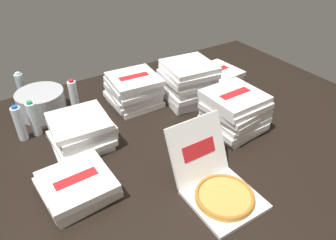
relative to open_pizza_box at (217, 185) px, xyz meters
name	(u,v)px	position (x,y,z in m)	size (l,w,h in m)	color
ground_plane	(179,146)	(0.06, 0.45, -0.07)	(3.20, 2.40, 0.02)	black
open_pizza_box	(217,185)	(0.00, 0.00, 0.00)	(0.34, 0.49, 0.34)	white
pizza_stack_left_far	(133,90)	(0.05, 1.05, 0.05)	(0.38, 0.39, 0.23)	white
pizza_stack_left_mid	(216,76)	(0.81, 0.99, -0.01)	(0.39, 0.39, 0.12)	white
pizza_stack_right_mid	(234,112)	(0.47, 0.40, 0.07)	(0.39, 0.39, 0.27)	white
pizza_stack_left_near	(81,132)	(-0.45, 0.78, 0.03)	(0.38, 0.38, 0.19)	white
pizza_stack_right_far	(188,83)	(0.43, 0.87, 0.09)	(0.39, 0.40, 0.31)	white
pizza_stack_right_near	(77,185)	(-0.62, 0.39, -0.01)	(0.38, 0.38, 0.12)	white
ice_bucket	(42,103)	(-0.57, 1.28, 0.02)	(0.33, 0.33, 0.18)	#B7BABF
water_bottle_0	(34,119)	(-0.67, 1.05, 0.06)	(0.06, 0.06, 0.25)	white
water_bottle_1	(20,123)	(-0.76, 1.04, 0.06)	(0.06, 0.06, 0.25)	white
water_bottle_2	(22,88)	(-0.65, 1.52, 0.06)	(0.06, 0.06, 0.25)	silver
water_bottle_3	(74,96)	(-0.36, 1.20, 0.06)	(0.06, 0.06, 0.25)	white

